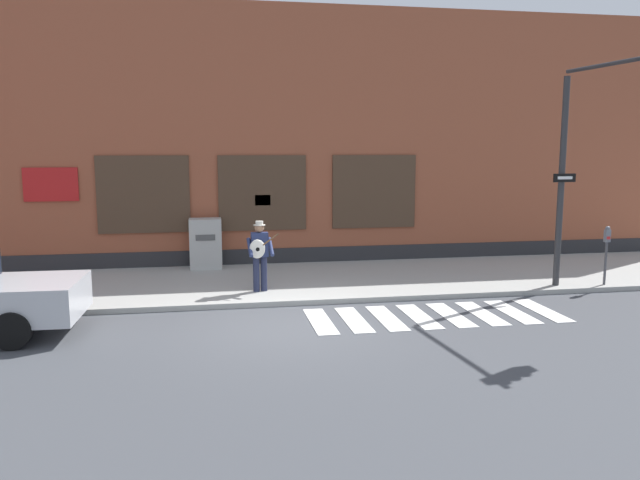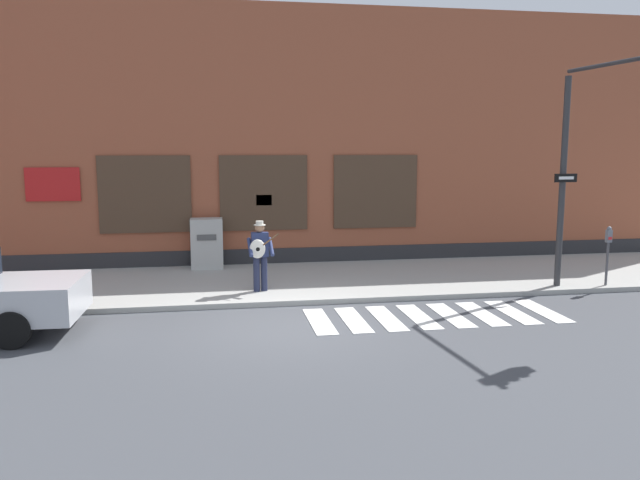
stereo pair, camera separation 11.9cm
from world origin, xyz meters
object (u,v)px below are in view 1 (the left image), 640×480
(traffic_light, at_px, (601,135))
(parking_meter, at_px, (607,246))
(utility_box, at_px, (206,244))
(busker, at_px, (259,252))

(traffic_light, xyz_separation_m, parking_meter, (1.07, 1.07, -2.63))
(traffic_light, relative_size, utility_box, 3.72)
(parking_meter, height_order, utility_box, parking_meter)
(traffic_light, distance_m, parking_meter, 3.03)
(traffic_light, bearing_deg, utility_box, 150.02)
(traffic_light, height_order, utility_box, traffic_light)
(parking_meter, bearing_deg, traffic_light, -134.86)
(busker, relative_size, utility_box, 1.19)
(busker, bearing_deg, utility_box, 111.93)
(utility_box, bearing_deg, parking_meter, -21.80)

